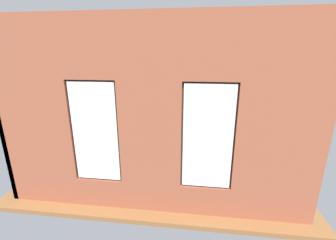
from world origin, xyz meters
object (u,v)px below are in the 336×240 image
object	(u,v)px
potted_plant_near_tv	(87,146)
potted_plant_corner_far_left	(274,170)
media_console	(86,142)
potted_plant_between_couches	(184,151)
potted_plant_corner_near_left	(239,118)
couch_left	(246,149)
coffee_table	(174,139)
table_plant_small	(176,136)
remote_black	(169,136)
potted_plant_by_left_couch	(226,132)
remote_gray	(174,137)
couch_by_window	(122,174)
cup_ceramic	(160,137)
tv_flatscreen	(84,124)
potted_plant_mid_room_small	(189,130)
potted_plant_foreground_right	(117,113)

from	to	relation	value
potted_plant_near_tv	potted_plant_corner_far_left	bearing A→B (deg)	167.65
media_console	potted_plant_between_couches	size ratio (longest dim) A/B	0.70
potted_plant_between_couches	potted_plant_corner_near_left	size ratio (longest dim) A/B	1.46
couch_left	coffee_table	bearing A→B (deg)	-100.16
table_plant_small	remote_black	xyz separation A→B (m)	(0.27, -0.21, -0.10)
coffee_table	potted_plant_near_tv	world-z (taller)	potted_plant_near_tv
potted_plant_by_left_couch	media_console	bearing A→B (deg)	16.69
couch_left	remote_gray	size ratio (longest dim) A/B	11.28
media_console	potted_plant_near_tv	world-z (taller)	potted_plant_near_tv
remote_black	potted_plant_near_tv	world-z (taller)	potted_plant_near_tv
couch_left	couch_by_window	bearing A→B (deg)	-58.80
table_plant_small	potted_plant_by_left_couch	bearing A→B (deg)	-146.15
cup_ceramic	tv_flatscreen	size ratio (longest dim) A/B	0.10
potted_plant_between_couches	potted_plant_corner_far_left	distance (m)	1.83
table_plant_small	potted_plant_corner_far_left	distance (m)	3.08
potted_plant_between_couches	potted_plant_mid_room_small	distance (m)	3.12
couch_left	media_console	size ratio (longest dim) A/B	1.86
couch_by_window	couch_left	size ratio (longest dim) A/B	0.98
couch_by_window	coffee_table	size ratio (longest dim) A/B	1.39
couch_by_window	table_plant_small	distance (m)	2.32
couch_by_window	coffee_table	world-z (taller)	couch_by_window
remote_black	tv_flatscreen	xyz separation A→B (m)	(2.56, 0.46, 0.45)
couch_by_window	potted_plant_corner_near_left	bearing A→B (deg)	-129.34
tv_flatscreen	potted_plant_between_couches	bearing A→B (deg)	150.71
remote_gray	potted_plant_mid_room_small	size ratio (longest dim) A/B	0.30
couch_left	remote_gray	world-z (taller)	couch_left
potted_plant_corner_near_left	potted_plant_mid_room_small	xyz separation A→B (m)	(1.80, 0.81, -0.26)
coffee_table	tv_flatscreen	xyz separation A→B (m)	(2.73, 0.36, 0.51)
remote_gray	media_console	xyz separation A→B (m)	(2.73, 0.37, -0.16)
potted_plant_corner_near_left	potted_plant_foreground_right	xyz separation A→B (m)	(4.68, 0.05, 0.05)
tv_flatscreen	couch_by_window	bearing A→B (deg)	134.38
potted_plant_near_tv	media_console	bearing A→B (deg)	-60.31
couch_left	remote_black	world-z (taller)	couch_left
remote_black	coffee_table	bearing A→B (deg)	-54.86
cup_ceramic	media_console	world-z (taller)	media_console
couch_by_window	potted_plant_corner_far_left	distance (m)	3.23
potted_plant_corner_near_left	potted_plant_by_left_couch	bearing A→B (deg)	54.28
remote_gray	couch_left	bearing A→B (deg)	-95.56
remote_black	media_console	distance (m)	2.60
couch_left	potted_plant_corner_near_left	world-z (taller)	potted_plant_corner_near_left
cup_ceramic	remote_gray	distance (m)	0.42
potted_plant_near_tv	potted_plant_foreground_right	size ratio (longest dim) A/B	0.78
media_console	tv_flatscreen	bearing A→B (deg)	-90.00
potted_plant_near_tv	potted_plant_foreground_right	world-z (taller)	potted_plant_foreground_right
coffee_table	table_plant_small	xyz separation A→B (m)	(-0.10, 0.12, 0.16)
remote_black	potted_plant_corner_near_left	world-z (taller)	potted_plant_corner_near_left
table_plant_small	potted_plant_foreground_right	distance (m)	3.10
table_plant_small	potted_plant_corner_near_left	distance (m)	2.85
potted_plant_corner_near_left	potted_plant_corner_far_left	xyz separation A→B (m)	(0.00, 4.03, 0.08)
media_console	potted_plant_corner_near_left	world-z (taller)	potted_plant_corner_near_left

